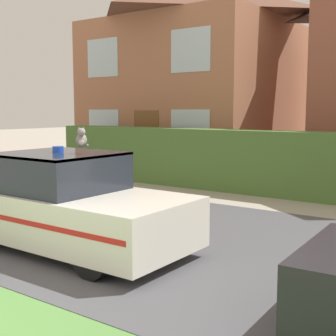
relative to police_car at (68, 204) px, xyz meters
The scene contains 5 objects.
road_strip 1.84m from the police_car, 51.97° to the left, with size 28.00×5.85×0.01m, color #4C4C51.
garden_hedge 6.04m from the police_car, 89.46° to the left, with size 12.66×0.73×1.60m, color #4C7233.
police_car is the anchor object (origin of this frame).
cat 1.04m from the police_car, 13.96° to the left, with size 0.28×0.34×0.30m.
house_left 11.62m from the police_car, 112.40° to the left, with size 6.88×6.59×6.90m.
Camera 1 is at (4.26, -1.95, 2.11)m, focal length 50.00 mm.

